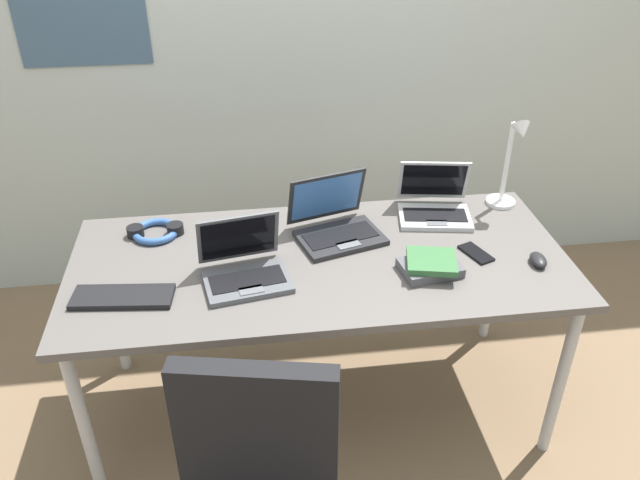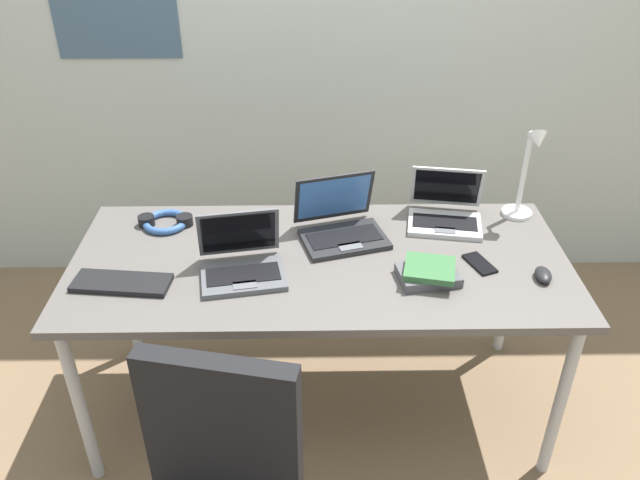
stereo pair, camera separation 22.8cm
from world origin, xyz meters
name	(u,v)px [view 2 (the right image)]	position (x,y,z in m)	size (l,w,h in m)	color
ground_plane	(320,404)	(0.00, 0.00, 0.00)	(12.00, 12.00, 0.00)	#7A6047
wall_back	(316,25)	(0.00, 1.10, 1.30)	(6.00, 0.13, 2.60)	#B2BCB7
desk	(320,271)	(0.00, 0.00, 0.68)	(1.80, 0.80, 0.74)	#595451
desk_lamp	(527,174)	(0.80, 0.28, 0.94)	(0.12, 0.18, 0.40)	white
laptop_center	(341,226)	(0.08, 0.15, 0.79)	(0.37, 0.35, 0.23)	#232326
laptop_back_right	(445,212)	(0.50, 0.26, 0.78)	(0.32, 0.30, 0.21)	#B7BABC
laptop_front_right	(242,263)	(-0.27, -0.09, 0.78)	(0.32, 0.30, 0.21)	#515459
external_keyboard	(122,283)	(-0.68, -0.15, 0.75)	(0.33, 0.12, 0.02)	black
computer_mouse	(543,275)	(0.77, -0.14, 0.76)	(0.06, 0.10, 0.03)	black
cell_phone	(480,264)	(0.57, -0.05, 0.74)	(0.06, 0.14, 0.01)	black
headphones	(166,222)	(-0.60, 0.25, 0.76)	(0.21, 0.18, 0.04)	#335999
pill_bottle	(231,230)	(-0.33, 0.14, 0.78)	(0.04, 0.04, 0.08)	gold
book_stack	(429,273)	(0.37, -0.13, 0.77)	(0.22, 0.19, 0.06)	#4C4C51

